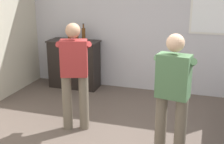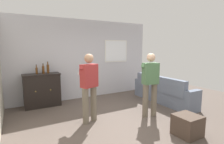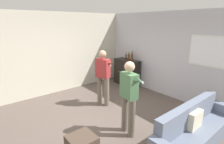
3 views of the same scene
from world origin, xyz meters
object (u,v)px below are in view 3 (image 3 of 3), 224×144
object	(u,v)px
couch	(194,132)
bottle_wine_green	(132,57)
bottle_spirits_clear	(126,56)
person_standing_right	(129,95)
person_standing_left	(103,75)
sideboard_cabinet	(127,72)
bottle_liquor_amber	(129,57)

from	to	relation	value
couch	bottle_wine_green	size ratio (longest dim) A/B	6.65
bottle_spirits_clear	person_standing_right	xyz separation A→B (m)	(2.48, -2.29, -0.20)
person_standing_left	bottle_wine_green	bearing A→B (deg)	108.57
couch	sideboard_cabinet	xyz separation A→B (m)	(-3.54, 1.54, 0.18)
bottle_wine_green	sideboard_cabinet	bearing A→B (deg)	-164.64
person_standing_right	bottle_spirits_clear	bearing A→B (deg)	137.31
person_standing_left	sideboard_cabinet	bearing A→B (deg)	114.93
sideboard_cabinet	bottle_spirits_clear	bearing A→B (deg)	154.31
couch	person_standing_right	world-z (taller)	person_standing_right
bottle_spirits_clear	sideboard_cabinet	bearing A→B (deg)	-25.69
couch	bottle_wine_green	bearing A→B (deg)	154.28
couch	sideboard_cabinet	distance (m)	3.86
bottle_liquor_amber	bottle_spirits_clear	size ratio (longest dim) A/B	1.10
couch	person_standing_right	xyz separation A→B (m)	(-1.17, -0.69, 0.60)
couch	sideboard_cabinet	world-z (taller)	sideboard_cabinet
person_standing_left	person_standing_right	world-z (taller)	same
bottle_wine_green	bottle_liquor_amber	bearing A→B (deg)	-168.98
sideboard_cabinet	person_standing_right	size ratio (longest dim) A/B	0.65
bottle_liquor_amber	bottle_spirits_clear	world-z (taller)	bottle_liquor_amber
sideboard_cabinet	person_standing_left	size ratio (longest dim) A/B	0.65
person_standing_right	bottle_liquor_amber	bearing A→B (deg)	135.40
sideboard_cabinet	bottle_wine_green	world-z (taller)	bottle_wine_green
bottle_liquor_amber	person_standing_right	bearing A→B (deg)	-44.60
bottle_liquor_amber	bottle_wine_green	bearing A→B (deg)	11.02
sideboard_cabinet	bottle_liquor_amber	world-z (taller)	bottle_liquor_amber
bottle_spirits_clear	couch	bearing A→B (deg)	-23.64
bottle_wine_green	person_standing_right	world-z (taller)	person_standing_right
bottle_liquor_amber	person_standing_left	bearing A→B (deg)	-67.24
sideboard_cabinet	bottle_spirits_clear	size ratio (longest dim) A/B	3.84
sideboard_cabinet	person_standing_right	bearing A→B (deg)	-43.37
bottle_wine_green	bottle_spirits_clear	distance (m)	0.33
sideboard_cabinet	person_standing_right	world-z (taller)	person_standing_right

